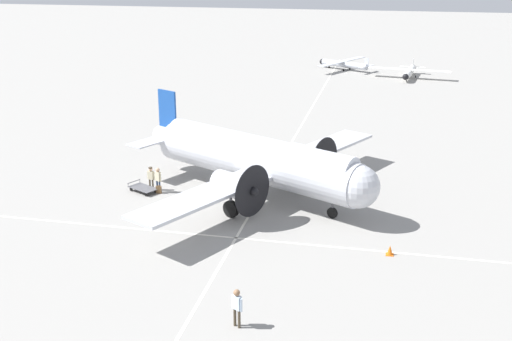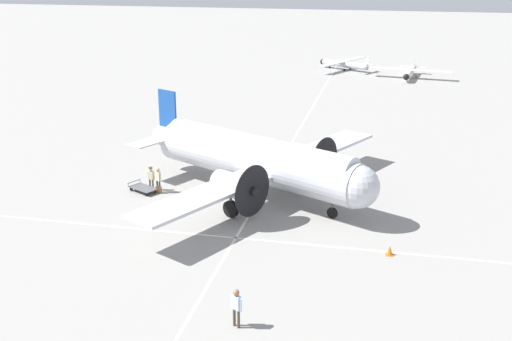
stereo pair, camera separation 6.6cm
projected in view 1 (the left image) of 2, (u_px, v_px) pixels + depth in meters
ground_plane at (256, 196)px, 43.78m from camera, size 300.00×300.00×0.00m
apron_line_eastwest at (231, 237)px, 37.36m from camera, size 120.00×0.16×0.01m
apron_line_northsouth at (260, 196)px, 43.72m from camera, size 0.16×120.00×0.01m
airliner_main at (261, 160)px, 42.65m from camera, size 18.06×21.56×6.19m
crew_foreground at (237, 304)px, 28.10m from camera, size 0.57×0.39×1.85m
passenger_boarding at (151, 176)px, 44.44m from camera, size 0.56×0.33×1.69m
ramp_agent at (158, 177)px, 44.02m from camera, size 0.55×0.36×1.79m
suitcase_near_door at (159, 190)px, 44.09m from camera, size 0.38×0.13×0.58m
baggage_cart at (143, 188)px, 44.38m from camera, size 2.30×1.93×0.56m
light_aircraft_distant at (409, 72)px, 84.12m from camera, size 10.71×8.02×2.04m
light_aircraft_taxiing at (343, 64)px, 90.20m from camera, size 7.89×10.07×2.06m
traffic_cone at (390, 251)px, 35.14m from camera, size 0.42×0.42×0.55m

